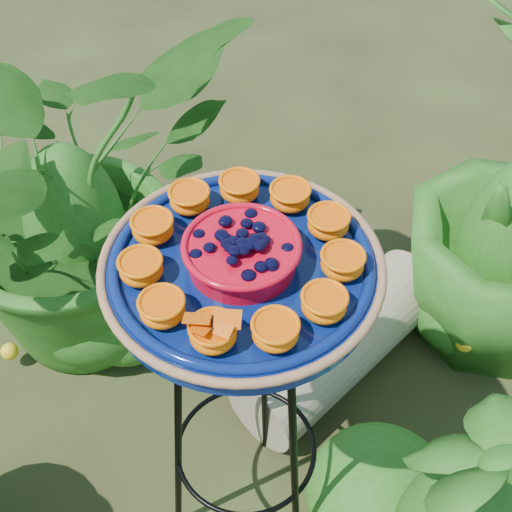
% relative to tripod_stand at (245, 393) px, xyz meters
% --- Properties ---
extents(ground_plane, '(20.00, 20.00, 0.00)m').
position_rel_tripod_stand_xyz_m(ground_plane, '(0.00, 0.13, -0.54)').
color(ground_plane, black).
rests_on(ground_plane, ground).
extents(tripod_stand, '(0.39, 0.39, 0.89)m').
position_rel_tripod_stand_xyz_m(tripod_stand, '(0.00, 0.00, 0.00)').
color(tripod_stand, black).
rests_on(tripod_stand, ground).
extents(feeder_dish, '(0.55, 0.55, 0.11)m').
position_rel_tripod_stand_xyz_m(feeder_dish, '(-0.00, -0.00, 0.39)').
color(feeder_dish, '#071858').
rests_on(feeder_dish, tripod_stand).
extents(driftwood_log, '(0.63, 0.65, 0.23)m').
position_rel_tripod_stand_xyz_m(driftwood_log, '(0.25, 0.43, -0.43)').
color(driftwood_log, gray).
rests_on(driftwood_log, ground).
extents(shrub_back_left, '(1.22, 1.21, 1.02)m').
position_rel_tripod_stand_xyz_m(shrub_back_left, '(-0.50, 0.64, -0.03)').
color(shrub_back_left, '#225316').
rests_on(shrub_back_left, ground).
extents(shrub_front_right, '(0.50, 0.47, 0.79)m').
position_rel_tripod_stand_xyz_m(shrub_front_right, '(0.46, -0.17, -0.14)').
color(shrub_front_right, '#225316').
rests_on(shrub_front_right, ground).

